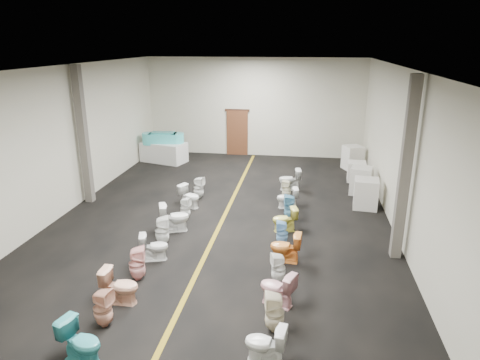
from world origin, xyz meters
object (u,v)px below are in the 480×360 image
(toilet_left_1, at_px, (103,308))
(toilet_right_9, at_px, (287,198))
(toilet_left_2, at_px, (120,286))
(appliance_crate_a, at_px, (366,194))
(toilet_left_0, at_px, (81,342))
(toilet_left_6, at_px, (174,217))
(toilet_right_6, at_px, (282,233))
(toilet_right_5, at_px, (285,247))
(toilet_right_11, at_px, (290,179))
(toilet_left_7, at_px, (185,208))
(toilet_right_1, at_px, (265,344))
(toilet_left_4, at_px, (154,247))
(toilet_right_10, at_px, (287,189))
(bathtub, at_px, (163,138))
(toilet_right_4, at_px, (278,268))
(appliance_crate_c, at_px, (356,172))
(toilet_left_5, at_px, (162,231))
(toilet_left_9, at_px, (199,188))
(toilet_left_3, at_px, (137,264))
(display_table, at_px, (164,152))
(toilet_right_2, at_px, (275,312))
(appliance_crate_d, at_px, (353,158))
(appliance_crate_b, at_px, (361,181))
(toilet_right_7, at_px, (285,220))
(toilet_right_3, at_px, (277,288))
(toilet_left_8, at_px, (190,196))
(toilet_right_8, at_px, (290,207))

(toilet_left_1, distance_m, toilet_right_9, 7.35)
(toilet_left_1, relative_size, toilet_left_2, 1.01)
(appliance_crate_a, bearing_deg, toilet_left_0, -125.03)
(toilet_left_6, distance_m, toilet_right_6, 3.11)
(toilet_right_6, bearing_deg, toilet_right_5, 3.46)
(toilet_right_9, xyz_separation_m, toilet_right_11, (0.00, 1.78, 0.05))
(toilet_left_7, bearing_deg, toilet_right_1, -143.14)
(toilet_left_0, relative_size, toilet_left_4, 1.10)
(toilet_right_5, bearing_deg, toilet_left_1, -42.51)
(toilet_left_4, xyz_separation_m, toilet_right_10, (3.02, 4.82, -0.01))
(bathtub, xyz_separation_m, toilet_right_4, (5.77, -9.37, -0.72))
(toilet_left_1, distance_m, toilet_right_1, 3.16)
(toilet_right_5, xyz_separation_m, toilet_right_9, (-0.12, 3.59, -0.04))
(appliance_crate_c, distance_m, toilet_left_1, 11.36)
(appliance_crate_c, height_order, toilet_left_2, toilet_left_2)
(toilet_left_5, bearing_deg, toilet_right_1, -158.20)
(toilet_right_4, xyz_separation_m, toilet_right_10, (-0.08, 5.40, -0.01))
(appliance_crate_c, distance_m, toilet_left_9, 6.23)
(toilet_left_7, distance_m, toilet_right_1, 6.50)
(toilet_left_1, bearing_deg, toilet_left_3, 8.23)
(appliance_crate_c, xyz_separation_m, toilet_right_4, (-2.49, -7.79, -0.03))
(toilet_left_5, relative_size, toilet_right_1, 1.13)
(display_table, xyz_separation_m, toilet_right_10, (5.69, -3.97, -0.10))
(display_table, height_order, toilet_left_7, display_table)
(appliance_crate_a, xyz_separation_m, toilet_left_3, (-5.65, -5.35, -0.08))
(toilet_left_4, xyz_separation_m, toilet_right_9, (3.09, 3.99, -0.01))
(toilet_right_2, bearing_deg, appliance_crate_d, 158.82)
(toilet_right_10, bearing_deg, appliance_crate_b, 115.09)
(toilet_left_0, distance_m, toilet_left_7, 6.21)
(toilet_right_10, bearing_deg, bathtub, -119.79)
(toilet_right_4, distance_m, toilet_right_10, 5.40)
(bathtub, bearing_deg, toilet_right_10, -40.79)
(toilet_right_7, bearing_deg, toilet_right_9, 165.04)
(toilet_right_3, xyz_separation_m, toilet_right_5, (0.07, 1.85, 0.00))
(toilet_left_5, xyz_separation_m, toilet_right_7, (3.17, 1.37, -0.05))
(toilet_right_5, height_order, toilet_right_6, toilet_right_5)
(toilet_left_8, xyz_separation_m, toilet_right_7, (3.16, -1.40, -0.02))
(appliance_crate_c, bearing_deg, bathtub, 169.19)
(toilet_left_5, bearing_deg, toilet_left_7, -20.43)
(toilet_left_3, bearing_deg, display_table, -3.41)
(toilet_left_3, bearing_deg, toilet_right_11, -43.44)
(appliance_crate_d, distance_m, toilet_left_0, 13.63)
(toilet_right_8, bearing_deg, toilet_right_10, -179.08)
(toilet_right_9, xyz_separation_m, toilet_right_10, (-0.07, 0.82, -0.00))
(toilet_left_6, relative_size, toilet_right_10, 1.23)
(toilet_right_2, bearing_deg, toilet_right_7, 171.84)
(display_table, xyz_separation_m, toilet_left_1, (2.60, -11.43, -0.05))
(bathtub, bearing_deg, toilet_right_7, -54.78)
(toilet_left_3, xyz_separation_m, toilet_left_8, (-0.01, 4.53, -0.03))
(toilet_left_2, distance_m, toilet_right_1, 3.37)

